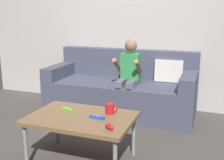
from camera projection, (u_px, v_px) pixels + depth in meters
ground_plane at (75, 152)px, 2.76m from camera, size 9.18×9.18×0.00m
wall_back at (127, 19)px, 3.99m from camera, size 4.59×0.05×2.50m
couch at (122, 90)px, 3.83m from camera, size 1.97×0.80×0.83m
person_seated_on_couch at (128, 74)px, 3.56m from camera, size 0.34×0.41×1.00m
coffee_table at (81, 120)px, 2.51m from camera, size 0.93×0.63×0.44m
game_remote_lime_near_edge at (67, 109)px, 2.64m from camera, size 0.14×0.08×0.03m
nunchuk_red at (109, 127)px, 2.22m from camera, size 0.10×0.08×0.05m
game_remote_blue_far_corner at (97, 117)px, 2.45m from camera, size 0.14×0.05×0.03m
coffee_mug at (110, 109)px, 2.56m from camera, size 0.12×0.08×0.09m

